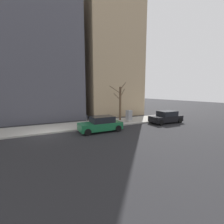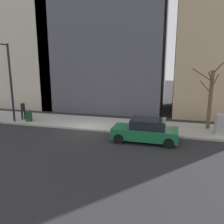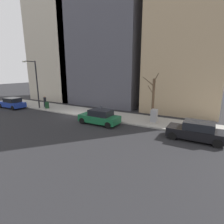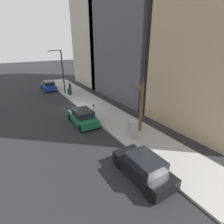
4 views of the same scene
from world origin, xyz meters
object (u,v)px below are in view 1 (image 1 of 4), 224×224
parked_car_black (166,117)px  office_block_center (33,56)px  parked_car_green (101,124)px  utility_box (129,116)px  office_tower_left (109,35)px  parking_meter (87,120)px  bare_tree (120,102)px

parked_car_black → office_block_center: office_block_center is taller
parked_car_black → parked_car_green: size_ratio=1.00×
utility_box → office_tower_left: (8.71, -1.28, 12.85)m
parking_meter → office_block_center: (11.35, 4.89, 8.35)m
parked_car_black → parking_meter: 10.00m
parked_car_black → bare_tree: 6.16m
parked_car_black → office_tower_left: office_tower_left is taller
office_tower_left → parked_car_green: bearing=151.2°
utility_box → office_block_center: size_ratio=0.08×
parking_meter → utility_box: utility_box is taller
utility_box → office_block_center: 17.22m
parked_car_black → utility_box: (2.32, 4.07, 0.11)m
parking_meter → office_block_center: bearing=23.3°
utility_box → office_block_center: (10.50, 10.70, 8.48)m
parking_meter → utility_box: bearing=-81.7°
office_block_center → parked_car_black: bearing=-131.0°
office_tower_left → office_block_center: (1.79, 11.98, -4.37)m
utility_box → office_tower_left: bearing=-8.4°
bare_tree → parking_meter: bearing=112.3°
utility_box → parked_car_green: bearing=117.3°
parked_car_black → bare_tree: size_ratio=0.84×
parked_car_black → office_block_center: bearing=49.5°
utility_box → office_block_center: office_block_center is taller
parking_meter → office_tower_left: office_tower_left is taller
bare_tree → office_tower_left: office_tower_left is taller
parked_car_black → parking_meter: parked_car_black is taller
office_tower_left → office_block_center: office_tower_left is taller
bare_tree → parked_car_black: bearing=-127.8°
parked_car_green → parked_car_black: bearing=-88.9°
parked_car_green → bare_tree: size_ratio=0.84×
office_tower_left → office_block_center: bearing=81.5°
bare_tree → office_block_center: bearing=47.7°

